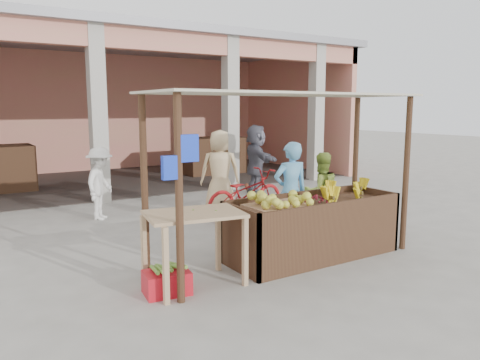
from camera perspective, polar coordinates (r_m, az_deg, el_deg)
ground at (r=6.81m, az=5.60°, el=-9.96°), size 60.00×60.00×0.00m
market_building at (r=14.57m, az=-16.52°, el=10.53°), size 14.40×6.40×4.20m
fruit_stall at (r=7.00m, az=8.90°, el=-6.08°), size 2.60×0.95×0.80m
stall_awning at (r=6.48m, az=5.43°, el=6.93°), size 4.09×1.35×2.39m
banana_heap at (r=7.34m, az=12.49°, el=-1.48°), size 1.10×0.60×0.20m
melon_tray at (r=6.43m, az=4.86°, el=-2.75°), size 0.83×0.72×0.21m
berry_heap at (r=6.87m, az=9.27°, el=-2.40°), size 0.40×0.32×0.13m
side_table at (r=5.74m, az=-5.62°, el=-5.35°), size 1.26×0.94×0.93m
papaya_pile at (r=5.69m, az=-5.65°, el=-3.07°), size 0.62×0.36×0.18m
red_crate at (r=5.73m, az=-8.92°, el=-12.25°), size 0.58×0.45×0.28m
plantain_bundle at (r=5.67m, az=-8.96°, el=-10.58°), size 0.39×0.27×0.08m
produce_sacks at (r=12.54m, az=1.23°, el=0.09°), size 0.72×0.68×0.55m
vendor_blue at (r=7.68m, az=6.18°, el=-1.04°), size 0.73×0.59×1.75m
vendor_green at (r=8.39m, az=9.82°, el=-1.20°), size 0.79×0.57×1.48m
motorcycle at (r=9.32m, az=0.68°, el=-1.57°), size 0.85×1.98×1.00m
shopper_a at (r=9.55m, az=-16.69°, el=-0.04°), size 0.99×1.09×1.55m
shopper_c at (r=9.86m, az=-2.45°, el=1.67°), size 1.09×0.94×1.91m
shopper_d at (r=11.81m, az=1.97°, el=2.73°), size 1.10×1.83×1.85m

